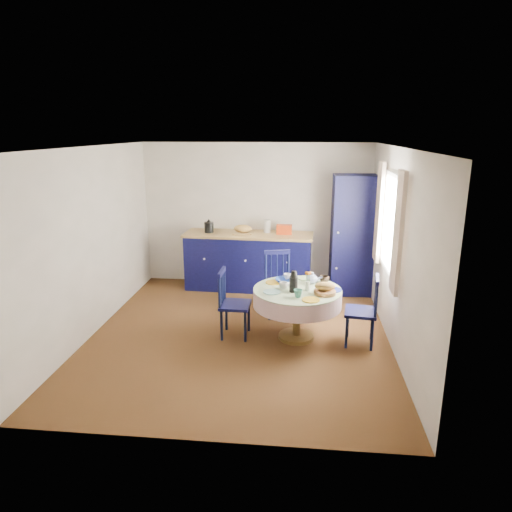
{
  "coord_description": "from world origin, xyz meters",
  "views": [
    {
      "loc": [
        0.8,
        -5.69,
        2.71
      ],
      "look_at": [
        0.2,
        0.2,
        1.06
      ],
      "focal_mm": 32.0,
      "sensor_mm": 36.0,
      "label": 1
    }
  ],
  "objects": [
    {
      "name": "floor",
      "position": [
        0.0,
        0.0,
        0.0
      ],
      "size": [
        4.5,
        4.5,
        0.0
      ],
      "primitive_type": "plane",
      "color": "black",
      "rests_on": "ground"
    },
    {
      "name": "window",
      "position": [
        1.95,
        0.3,
        1.52
      ],
      "size": [
        0.1,
        1.74,
        1.45
      ],
      "color": "white",
      "rests_on": "wall_right"
    },
    {
      "name": "kitchen_counter",
      "position": [
        -0.1,
        1.9,
        0.5
      ],
      "size": [
        2.24,
        0.78,
        1.23
      ],
      "rotation": [
        0.0,
        0.0,
        -0.05
      ],
      "color": "black",
      "rests_on": "floor"
    },
    {
      "name": "chair_far",
      "position": [
        0.49,
        0.77,
        0.49
      ],
      "size": [
        0.52,
        0.51,
        0.96
      ],
      "rotation": [
        0.0,
        0.0,
        0.26
      ],
      "color": "black",
      "rests_on": "floor"
    },
    {
      "name": "ceiling",
      "position": [
        0.0,
        0.0,
        2.5
      ],
      "size": [
        4.5,
        4.5,
        0.0
      ],
      "primitive_type": "plane",
      "rotation": [
        3.14,
        0.0,
        0.0
      ],
      "color": "white",
      "rests_on": "wall_back"
    },
    {
      "name": "pantry_cabinet",
      "position": [
        1.66,
        1.85,
        1.0
      ],
      "size": [
        0.72,
        0.53,
        2.01
      ],
      "rotation": [
        0.0,
        0.0,
        0.03
      ],
      "color": "black",
      "rests_on": "floor"
    },
    {
      "name": "cobalt_bowl",
      "position": [
        0.58,
        0.21,
        0.72
      ],
      "size": [
        0.22,
        0.22,
        0.05
      ],
      "primitive_type": "imported",
      "color": "navy",
      "rests_on": "dining_table"
    },
    {
      "name": "mug_c",
      "position": [
        1.13,
        0.24,
        0.75
      ],
      "size": [
        0.12,
        0.12,
        0.1
      ],
      "primitive_type": "imported",
      "color": "black",
      "rests_on": "dining_table"
    },
    {
      "name": "wall_left",
      "position": [
        -2.0,
        0.0,
        1.25
      ],
      "size": [
        0.02,
        4.5,
        2.5
      ],
      "primitive_type": "cube",
      "color": "white",
      "rests_on": "floor"
    },
    {
      "name": "wall_right",
      "position": [
        2.0,
        0.0,
        1.25
      ],
      "size": [
        0.02,
        4.5,
        2.5
      ],
      "primitive_type": "cube",
      "color": "white",
      "rests_on": "floor"
    },
    {
      "name": "mug_b",
      "position": [
        0.78,
        -0.35,
        0.75
      ],
      "size": [
        0.11,
        0.11,
        0.1
      ],
      "primitive_type": "imported",
      "color": "#2E665A",
      "rests_on": "dining_table"
    },
    {
      "name": "dining_table",
      "position": [
        0.78,
        -0.05,
        0.58
      ],
      "size": [
        1.16,
        1.16,
        0.98
      ],
      "color": "brown",
      "rests_on": "floor"
    },
    {
      "name": "mug_d",
      "position": [
        0.63,
        0.31,
        0.74
      ],
      "size": [
        0.1,
        0.1,
        0.09
      ],
      "primitive_type": "imported",
      "color": "silver",
      "rests_on": "dining_table"
    },
    {
      "name": "wall_back",
      "position": [
        0.0,
        2.25,
        1.25
      ],
      "size": [
        4.0,
        0.02,
        2.5
      ],
      "primitive_type": "cube",
      "color": "white",
      "rests_on": "floor"
    },
    {
      "name": "chair_right",
      "position": [
        1.63,
        -0.14,
        0.47
      ],
      "size": [
        0.45,
        0.47,
        0.93
      ],
      "rotation": [
        0.0,
        0.0,
        -1.71
      ],
      "color": "black",
      "rests_on": "floor"
    },
    {
      "name": "chair_left",
      "position": [
        -0.09,
        -0.05,
        0.47
      ],
      "size": [
        0.4,
        0.42,
        0.93
      ],
      "rotation": [
        0.0,
        0.0,
        1.55
      ],
      "color": "black",
      "rests_on": "floor"
    },
    {
      "name": "mug_a",
      "position": [
        0.59,
        -0.06,
        0.74
      ],
      "size": [
        0.12,
        0.12,
        0.09
      ],
      "primitive_type": "imported",
      "color": "silver",
      "rests_on": "dining_table"
    }
  ]
}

